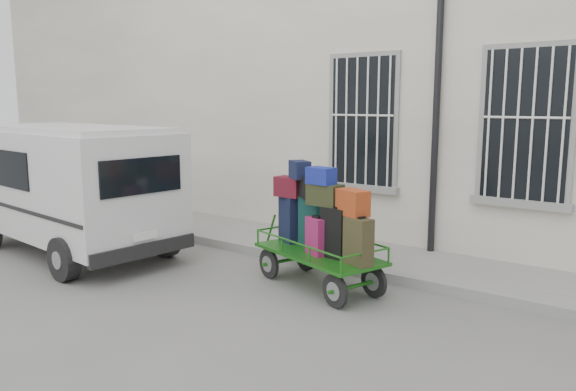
% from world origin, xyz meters
% --- Properties ---
extents(ground, '(80.00, 80.00, 0.00)m').
position_xyz_m(ground, '(0.00, 0.00, 0.00)').
color(ground, '#62615D').
rests_on(ground, ground).
extents(building, '(24.00, 5.15, 6.00)m').
position_xyz_m(building, '(0.00, 5.50, 3.00)').
color(building, '#BDB6A2').
rests_on(building, ground).
extents(sidewalk, '(24.00, 1.70, 0.15)m').
position_xyz_m(sidewalk, '(0.00, 2.20, 0.07)').
color(sidewalk, gray).
rests_on(sidewalk, ground).
extents(luggage_cart, '(2.33, 1.44, 1.75)m').
position_xyz_m(luggage_cart, '(0.22, 0.66, 0.89)').
color(luggage_cart, black).
rests_on(luggage_cart, ground).
extents(van, '(4.50, 2.31, 2.19)m').
position_xyz_m(van, '(-4.21, -0.31, 1.25)').
color(van, silver).
rests_on(van, ground).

